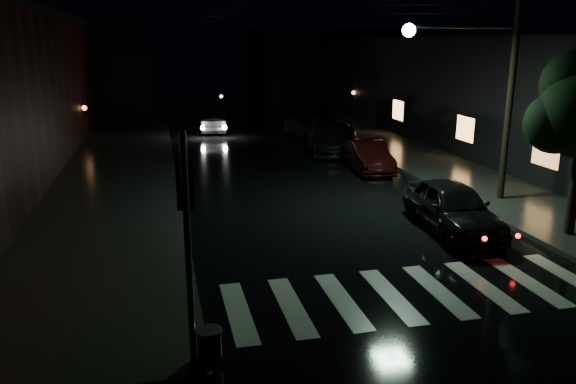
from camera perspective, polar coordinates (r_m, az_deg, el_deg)
ground at (r=12.41m, az=0.88°, el=-12.53°), size 120.00×120.00×0.00m
sidewalk_left at (r=25.42m, az=-18.02°, el=1.41°), size 6.00×44.00×0.15m
sidewalk_right at (r=28.31m, az=13.81°, el=3.05°), size 4.00×44.00×0.15m
building_right at (r=34.88m, az=21.58°, el=9.50°), size 10.00×40.00×6.00m
building_far_left at (r=56.18m, az=-21.11°, el=12.29°), size 14.00×10.00×8.00m
building_far_right at (r=58.16m, az=3.64°, el=12.80°), size 14.00×10.00×7.00m
crosswalk at (r=13.78m, az=12.75°, el=-9.96°), size 9.00×3.00×0.01m
signal_pole_corner at (r=10.14m, az=-9.04°, el=-9.65°), size 0.68×0.61×4.20m
utility_pole at (r=21.12m, az=20.32°, el=11.02°), size 4.92×0.44×8.00m
parked_car_a at (r=18.12m, az=16.36°, el=-1.47°), size 2.17×4.72×1.57m
parked_car_b at (r=25.83m, az=8.15°, el=3.61°), size 1.84×4.32×1.38m
parked_car_c at (r=30.16m, az=4.01°, el=5.45°), size 2.69×5.30×1.48m
parked_car_d at (r=34.04m, az=3.25°, el=6.69°), size 3.40×6.13×1.62m
oncoming_car at (r=37.29m, az=-7.51°, el=7.19°), size 2.06×4.59×1.46m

